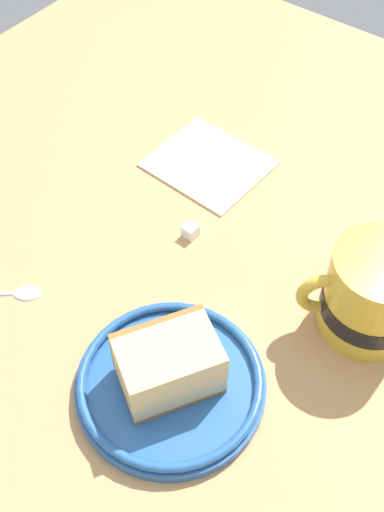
% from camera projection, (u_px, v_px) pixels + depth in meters
% --- Properties ---
extents(ground_plane, '(1.13, 1.13, 0.04)m').
position_uv_depth(ground_plane, '(216.00, 336.00, 0.66)').
color(ground_plane, tan).
extents(small_plate, '(0.18, 0.18, 0.02)m').
position_uv_depth(small_plate, '(171.00, 383.00, 0.59)').
color(small_plate, '#26599E').
rests_on(small_plate, ground_plane).
extents(cake_slice, '(0.11, 0.10, 0.06)m').
position_uv_depth(cake_slice, '(169.00, 364.00, 0.57)').
color(cake_slice, '#9E662D').
rests_on(cake_slice, small_plate).
extents(tea_mug, '(0.10, 0.11, 0.10)m').
position_uv_depth(tea_mug, '(372.00, 294.00, 0.61)').
color(tea_mug, gold).
rests_on(tea_mug, ground_plane).
extents(teaspoon, '(0.09, 0.11, 0.01)m').
position_uv_depth(teaspoon, '(7.00, 292.00, 0.67)').
color(teaspoon, silver).
rests_on(teaspoon, ground_plane).
extents(folded_napkin, '(0.12, 0.14, 0.01)m').
position_uv_depth(folded_napkin, '(209.00, 163.00, 0.79)').
color(folded_napkin, beige).
rests_on(folded_napkin, ground_plane).
extents(sugar_cube, '(0.02, 0.02, 0.02)m').
position_uv_depth(sugar_cube, '(190.00, 231.00, 0.71)').
color(sugar_cube, white).
rests_on(sugar_cube, ground_plane).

